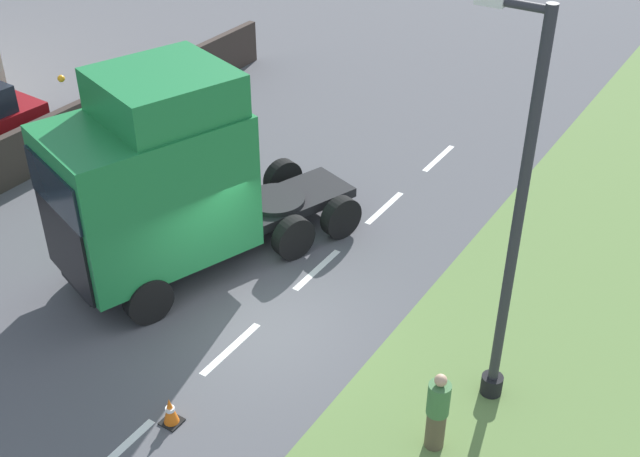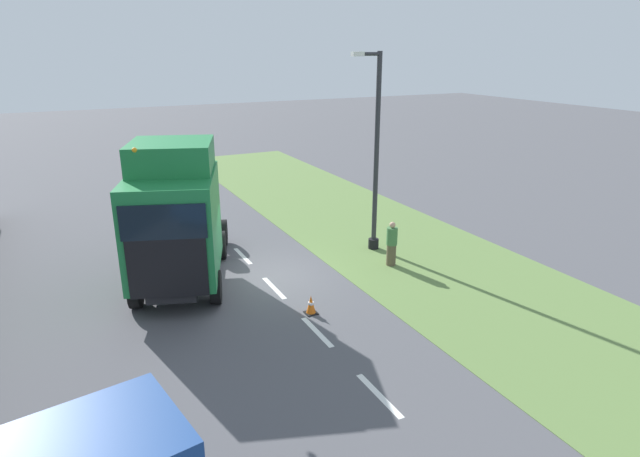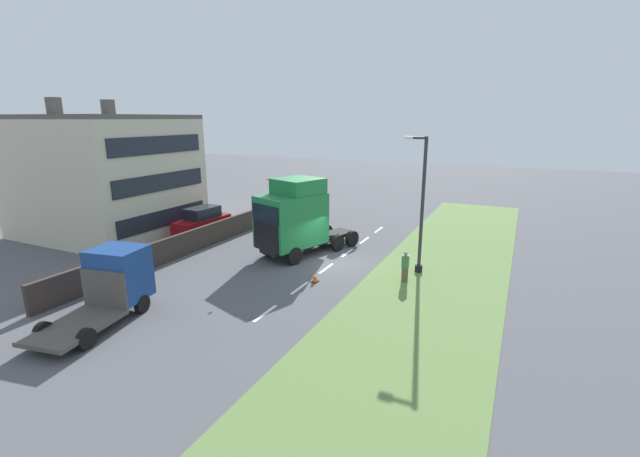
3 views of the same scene
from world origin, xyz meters
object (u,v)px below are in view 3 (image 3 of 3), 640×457
Objects in this scene: traffic_cone_lead at (315,277)px; parked_car at (202,223)px; lamp_post at (421,213)px; flatbed_truck at (113,281)px; lorry_cab at (295,218)px; pedestrian at (405,267)px.

parked_car is at bearing -21.20° from traffic_cone_lead.
traffic_cone_lead is (-11.01, 4.27, -0.77)m from parked_car.
lamp_post reaches higher than parked_car.
flatbed_truck is 1.28× the size of parked_car.
parked_car reaches higher than traffic_cone_lead.
traffic_cone_lead is at bearing 40.30° from lamp_post.
flatbed_truck reaches higher than parked_car.
lorry_cab is 7.55m from pedestrian.
flatbed_truck is (3.09, 10.54, -0.90)m from lorry_cab.
lorry_cab is 1.00× the size of lamp_post.
lamp_post is (-7.53, -0.35, 0.93)m from lorry_cab.
lamp_post is at bearing -99.19° from pedestrian.
parked_car is 15.67m from lamp_post.
pedestrian is at bearing -171.63° from lorry_cab.
pedestrian is (-10.34, -9.15, -0.70)m from flatbed_truck.
lorry_cab is at bearing -10.79° from pedestrian.
lorry_cab is 8.12m from parked_car.
lamp_post reaches higher than pedestrian.
pedestrian is at bearing 80.81° from lamp_post.
flatbed_truck is 3.39× the size of pedestrian.
flatbed_truck is 9.45m from traffic_cone_lead.
lorry_cab is 7.60m from lamp_post.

